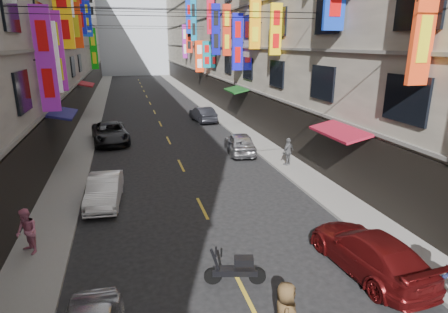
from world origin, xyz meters
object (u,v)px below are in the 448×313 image
pedestrian_rfar (288,151)px  scooter_crossing (236,270)px  car_right_mid (240,143)px  pedestrian_lfar (27,232)px  car_left_far (110,133)px  scooter_far_right (235,150)px  car_right_near (369,252)px  car_left_mid (104,190)px  car_right_far (203,114)px

pedestrian_rfar → scooter_crossing: bearing=27.7°
car_right_mid → pedestrian_lfar: size_ratio=2.59×
car_left_far → pedestrian_rfar: (9.81, -8.20, 0.21)m
scooter_far_right → car_right_near: 12.62m
pedestrian_rfar → scooter_far_right: bearing=-78.9°
scooter_far_right → car_left_mid: size_ratio=0.47×
scooter_crossing → pedestrian_lfar: bearing=77.5°
scooter_far_right → car_left_mid: car_left_mid is taller
scooter_far_right → car_right_far: bearing=-105.7°
car_left_mid → car_right_near: bearing=-38.2°
pedestrian_lfar → pedestrian_rfar: size_ratio=0.99×
car_right_far → scooter_crossing: bearing=74.0°
car_right_mid → car_left_mid: bearing=43.7°
scooter_crossing → car_right_far: bearing=5.2°
scooter_far_right → car_right_near: (0.52, -12.61, 0.21)m
car_left_mid → car_left_far: car_left_far is taller
car_left_far → car_right_mid: (8.00, -4.88, -0.02)m
car_right_mid → pedestrian_rfar: bearing=125.8°
car_right_mid → car_right_far: 10.43m
scooter_crossing → car_left_far: (-3.89, 17.77, 0.26)m
car_left_mid → pedestrian_lfar: (-2.24, -3.80, 0.27)m
car_right_far → pedestrian_lfar: bearing=57.1°
scooter_far_right → car_right_mid: size_ratio=0.44×
car_left_far → car_right_mid: size_ratio=1.25×
car_left_far → car_right_mid: bearing=-37.5°
car_right_mid → car_left_far: bearing=-24.3°
scooter_far_right → car_right_mid: 0.90m
car_left_mid → car_right_near: size_ratio=0.84×
scooter_far_right → pedestrian_rfar: bearing=117.5°
car_right_far → car_right_mid: bearing=84.7°
car_right_near → pedestrian_lfar: 10.84m
scooter_crossing → pedestrian_lfar: (-6.13, 3.15, 0.45)m
scooter_crossing → car_right_mid: size_ratio=0.44×
scooter_far_right → pedestrian_rfar: size_ratio=1.13×
car_left_far → car_right_far: car_left_far is taller
car_right_near → car_right_far: bearing=-94.0°
scooter_crossing → car_left_far: 18.20m
car_left_far → scooter_far_right: bearing=-42.8°
scooter_crossing → car_right_near: size_ratio=0.40×
scooter_crossing → car_right_mid: 13.53m
scooter_crossing → car_right_far: (3.90, 23.32, 0.22)m
car_right_mid → pedestrian_lfar: 14.14m
scooter_far_right → car_right_mid: car_right_mid is taller
car_left_far → pedestrian_lfar: pedestrian_lfar is taller
car_left_far → car_right_far: (7.79, 5.55, -0.03)m
car_right_near → car_right_mid: car_right_mid is taller
pedestrian_lfar → scooter_crossing: bearing=27.2°
scooter_crossing → pedestrian_lfar: 6.91m
scooter_crossing → car_left_far: bearing=27.0°
car_right_near → car_left_mid: bearing=-47.1°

